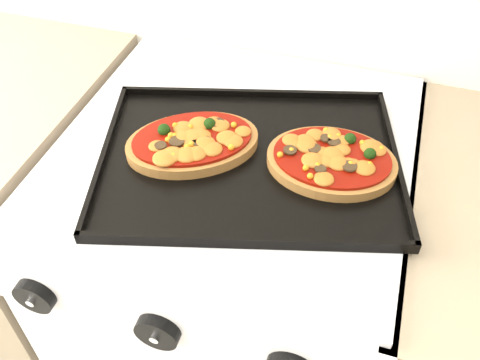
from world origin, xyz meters
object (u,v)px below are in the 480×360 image
(stove, at_px, (236,295))
(pizza_right, at_px, (332,160))
(baking_tray, at_px, (249,158))
(pizza_left, at_px, (192,141))

(stove, height_order, pizza_right, pizza_right)
(baking_tray, bearing_deg, pizza_left, 166.44)
(stove, distance_m, pizza_left, 0.49)
(baking_tray, bearing_deg, stove, 119.74)
(stove, relative_size, baking_tray, 1.92)
(pizza_left, bearing_deg, baking_tray, 1.51)
(stove, height_order, baking_tray, baking_tray)
(baking_tray, relative_size, pizza_left, 2.19)
(baking_tray, xyz_separation_m, pizza_right, (0.13, 0.02, 0.01))
(stove, xyz_separation_m, baking_tray, (0.04, -0.04, 0.47))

